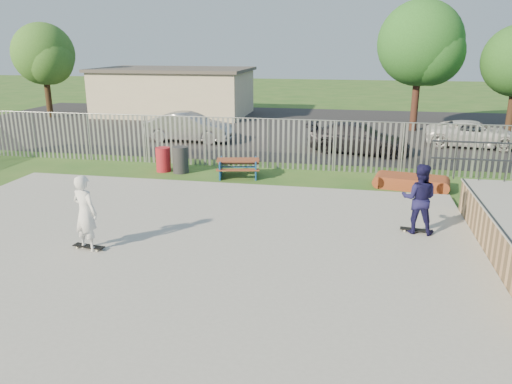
% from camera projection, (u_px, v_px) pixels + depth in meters
% --- Properties ---
extents(ground, '(120.00, 120.00, 0.00)m').
position_uv_depth(ground, '(163.00, 255.00, 11.94)').
color(ground, '#2A591E').
rests_on(ground, ground).
extents(concrete_slab, '(15.00, 12.00, 0.15)m').
position_uv_depth(concrete_slab, '(163.00, 252.00, 11.92)').
color(concrete_slab, '#989893').
rests_on(concrete_slab, ground).
extents(fence, '(26.04, 16.02, 2.00)m').
position_uv_depth(fence, '(244.00, 170.00, 15.78)').
color(fence, gray).
rests_on(fence, ground).
extents(picnic_table, '(1.82, 1.59, 0.67)m').
position_uv_depth(picnic_table, '(238.00, 168.00, 18.85)').
color(picnic_table, brown).
rests_on(picnic_table, ground).
extents(funbox, '(2.28, 1.42, 0.43)m').
position_uv_depth(funbox, '(411.00, 182.00, 17.38)').
color(funbox, brown).
rests_on(funbox, ground).
extents(trash_bin_red, '(0.57, 0.57, 0.95)m').
position_uv_depth(trash_bin_red, '(163.00, 159.00, 19.58)').
color(trash_bin_red, maroon).
rests_on(trash_bin_red, ground).
extents(trash_bin_grey, '(0.62, 0.62, 1.03)m').
position_uv_depth(trash_bin_grey, '(180.00, 160.00, 19.36)').
color(trash_bin_grey, '#28292B').
rests_on(trash_bin_grey, ground).
extents(parking_lot, '(40.00, 18.00, 0.02)m').
position_uv_depth(parking_lot, '(280.00, 127.00, 29.80)').
color(parking_lot, black).
rests_on(parking_lot, ground).
extents(car_silver, '(4.48, 1.70, 1.46)m').
position_uv_depth(car_silver, '(189.00, 127.00, 25.34)').
color(car_silver, '#9D9DA2').
rests_on(car_silver, parking_lot).
extents(car_dark, '(4.92, 2.77, 1.35)m').
position_uv_depth(car_dark, '(359.00, 138.00, 22.75)').
color(car_dark, black).
rests_on(car_dark, parking_lot).
extents(car_white, '(4.68, 2.60, 1.24)m').
position_uv_depth(car_white, '(474.00, 134.00, 24.08)').
color(car_white, silver).
rests_on(car_white, parking_lot).
extents(building, '(10.40, 6.40, 3.20)m').
position_uv_depth(building, '(174.00, 92.00, 34.56)').
color(building, beige).
rests_on(building, ground).
extents(tree_left, '(3.99, 3.99, 6.16)m').
position_uv_depth(tree_left, '(43.00, 54.00, 32.66)').
color(tree_left, '#3A2717').
rests_on(tree_left, ground).
extents(tree_mid, '(4.65, 4.65, 7.17)m').
position_uv_depth(tree_mid, '(420.00, 43.00, 27.35)').
color(tree_mid, '#43251A').
rests_on(tree_mid, ground).
extents(skateboard_a, '(0.82, 0.32, 0.08)m').
position_uv_depth(skateboard_a, '(416.00, 231.00, 12.98)').
color(skateboard_a, black).
rests_on(skateboard_a, concrete_slab).
extents(skateboard_b, '(0.82, 0.31, 0.08)m').
position_uv_depth(skateboard_b, '(89.00, 247.00, 11.93)').
color(skateboard_b, black).
rests_on(skateboard_b, concrete_slab).
extents(skater_navy, '(0.98, 0.81, 1.82)m').
position_uv_depth(skater_navy, '(419.00, 199.00, 12.73)').
color(skater_navy, '#15133D').
rests_on(skater_navy, concrete_slab).
extents(skater_white, '(0.77, 0.62, 1.82)m').
position_uv_depth(skater_white, '(85.00, 213.00, 11.68)').
color(skater_white, white).
rests_on(skater_white, concrete_slab).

